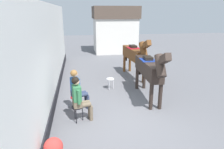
% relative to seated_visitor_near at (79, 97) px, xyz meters
% --- Properties ---
extents(ground_plane, '(40.00, 40.00, 0.00)m').
position_rel_seated_visitor_near_xyz_m(ground_plane, '(1.55, 2.91, -0.78)').
color(ground_plane, slate).
extents(pub_facade_wall, '(0.34, 14.00, 3.40)m').
position_rel_seated_visitor_near_xyz_m(pub_facade_wall, '(-1.00, 1.41, 0.76)').
color(pub_facade_wall, white).
rests_on(pub_facade_wall, ground_plane).
extents(distant_cottage, '(3.40, 2.60, 3.50)m').
position_rel_seated_visitor_near_xyz_m(distant_cottage, '(2.95, 10.52, 1.02)').
color(distant_cottage, silver).
rests_on(distant_cottage, ground_plane).
extents(seated_visitor_near, '(0.61, 0.48, 1.39)m').
position_rel_seated_visitor_near_xyz_m(seated_visitor_near, '(0.00, 0.00, 0.00)').
color(seated_visitor_near, black).
rests_on(seated_visitor_near, ground_plane).
extents(seated_visitor_far, '(0.61, 0.49, 1.39)m').
position_rel_seated_visitor_near_xyz_m(seated_visitor_far, '(-0.05, 0.74, 0.00)').
color(seated_visitor_far, red).
rests_on(seated_visitor_far, ground_plane).
extents(saddled_horse_near, '(0.53, 3.00, 2.06)m').
position_rel_seated_visitor_near_xyz_m(saddled_horse_near, '(2.52, 1.22, 0.38)').
color(saddled_horse_near, '#2D231E').
rests_on(saddled_horse_near, ground_plane).
extents(saddled_horse_far, '(0.61, 3.00, 2.06)m').
position_rel_seated_visitor_near_xyz_m(saddled_horse_far, '(2.69, 3.81, 0.38)').
color(saddled_horse_far, brown).
rests_on(saddled_horse_far, ground_plane).
extents(spare_stool_white, '(0.32, 0.32, 0.46)m').
position_rel_seated_visitor_near_xyz_m(spare_stool_white, '(1.30, 2.44, -0.38)').
color(spare_stool_white, white).
rests_on(spare_stool_white, ground_plane).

